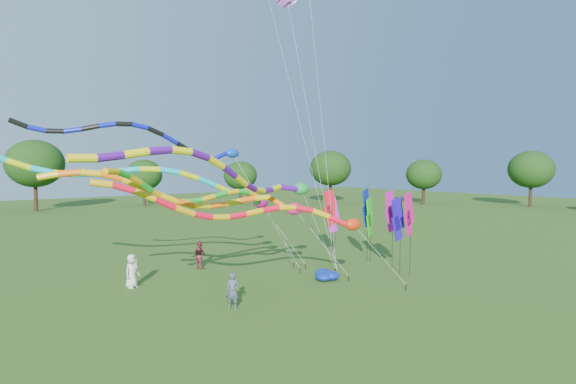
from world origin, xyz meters
TOP-DOWN VIEW (x-y plane):
  - ground at (0.00, 0.00)m, footprint 160.00×160.00m
  - tree_ring at (3.23, 2.73)m, footprint 116.97×120.02m
  - tube_kite_red at (-3.87, 1.85)m, footprint 13.64×3.92m
  - tube_kite_orange at (-5.02, 4.44)m, footprint 14.01×3.46m
  - tube_kite_purple at (-4.92, 2.07)m, footprint 14.95×4.27m
  - tube_kite_blue at (-6.60, 6.69)m, footprint 13.85×2.42m
  - tube_kite_cyan at (-6.23, 8.10)m, footprint 16.51×3.84m
  - tube_kite_green at (-4.42, 5.28)m, footprint 12.19×3.85m
  - banner_pole_violet at (6.10, 8.19)m, footprint 1.13×0.44m
  - banner_pole_red at (5.90, 8.17)m, footprint 1.16×0.22m
  - banner_pole_blue_a at (5.47, 2.14)m, footprint 1.16×0.10m
  - banner_pole_magenta_a at (5.68, 1.56)m, footprint 1.15×0.32m
  - banner_pole_blue_b at (6.69, 5.65)m, footprint 1.11×0.49m
  - banner_pole_green at (6.75, 5.41)m, footprint 1.10×0.54m
  - banner_pole_magenta_b at (5.91, 3.04)m, footprint 1.16×0.23m
  - blue_nylon_heap at (1.02, 3.65)m, footprint 1.32×1.65m
  - person_a at (-7.47, 8.56)m, footprint 0.99×0.85m
  - person_b at (-5.42, 2.27)m, footprint 0.68×0.69m
  - person_c at (-2.61, 10.49)m, footprint 0.75×0.90m

SIDE VIEW (x-z plane):
  - ground at x=0.00m, z-range 0.00..0.00m
  - blue_nylon_heap at x=1.02m, z-range -0.03..0.50m
  - person_b at x=-5.42m, z-range 0.00..1.60m
  - person_c at x=-2.61m, z-range 0.00..1.64m
  - person_a at x=-7.47m, z-range 0.00..1.71m
  - banner_pole_violet at x=6.10m, z-range 0.80..4.92m
  - banner_pole_green at x=6.75m, z-range 0.83..5.02m
  - banner_pole_blue_a at x=5.47m, z-range 0.94..5.35m
  - banner_pole_red at x=5.90m, z-range 1.02..5.58m
  - banner_pole_magenta_a at x=5.68m, z-range 1.10..5.83m
  - banner_pole_blue_b at x=6.69m, z-range 1.10..5.84m
  - banner_pole_magenta_b at x=5.91m, z-range 1.11..5.87m
  - tube_kite_red at x=-3.87m, z-range 0.99..7.23m
  - tube_kite_orange at x=-5.02m, z-range 1.37..7.98m
  - tube_kite_green at x=-4.42m, z-range 1.40..8.03m
  - tree_ring at x=3.23m, z-range 0.65..10.30m
  - tube_kite_cyan at x=-6.23m, z-range 1.64..9.47m
  - tube_kite_purple at x=-4.92m, z-range 1.93..9.40m
  - tube_kite_blue at x=-6.60m, z-range 2.94..11.70m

